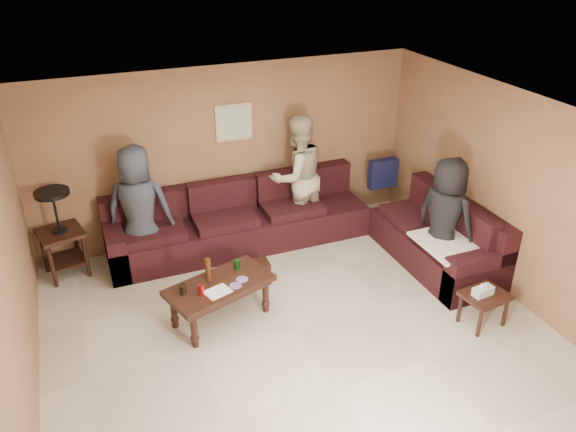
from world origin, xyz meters
The scene contains 10 objects.
room centered at (0.00, 0.00, 1.66)m, with size 5.60×5.50×2.50m.
sectional_sofa centered at (0.81, 1.52, 0.33)m, with size 4.65×2.90×0.97m.
coffee_table centered at (-0.74, 0.49, 0.42)m, with size 1.33×0.94×0.78m.
end_table_left centered at (-2.36, 2.18, 0.64)m, with size 0.64×0.64×1.21m.
side_table_right centered at (2.02, -0.72, 0.37)m, with size 0.55×0.47×0.56m.
waste_bin centered at (-0.04, 1.09, 0.14)m, with size 0.23×0.23×0.27m, color black.
wall_art centered at (0.10, 2.48, 1.70)m, with size 0.52×0.04×0.52m.
person_left centered at (-1.36, 2.00, 0.86)m, with size 0.84×0.55×1.72m, color #2C323E.
person_middle centered at (0.89, 2.10, 0.91)m, with size 0.88×0.69×1.82m, color tan.
person_right centered at (2.20, 0.36, 0.82)m, with size 0.80×0.52×1.63m, color black.
Camera 1 is at (-2.00, -4.72, 4.15)m, focal length 35.00 mm.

